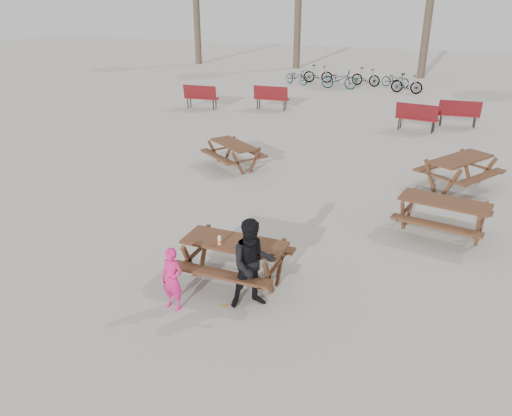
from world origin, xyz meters
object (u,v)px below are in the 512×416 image
at_px(food_tray, 251,249).
at_px(soda_bottle, 219,241).
at_px(adult, 253,264).
at_px(main_picnic_table, 235,251).
at_px(picnic_table_east, 442,218).
at_px(picnic_table_north, 234,155).
at_px(picnic_table_far, 459,173).
at_px(child, 172,279).

height_order(food_tray, soda_bottle, soda_bottle).
relative_size(soda_bottle, adult, 0.11).
distance_m(main_picnic_table, soda_bottle, 0.38).
bearing_deg(picnic_table_east, soda_bottle, -125.27).
bearing_deg(adult, picnic_table_north, 82.28).
bearing_deg(picnic_table_east, picnic_table_north, 167.70).
distance_m(picnic_table_east, picnic_table_far, 3.08).
xyz_separation_m(soda_bottle, child, (-0.39, -0.95, -0.31)).
xyz_separation_m(picnic_table_north, picnic_table_far, (6.12, 0.70, 0.05)).
height_order(soda_bottle, adult, adult).
bearing_deg(main_picnic_table, picnic_table_north, 114.45).
xyz_separation_m(main_picnic_table, child, (-0.58, -1.15, -0.05)).
distance_m(main_picnic_table, food_tray, 0.47).
bearing_deg(picnic_table_north, picnic_table_east, 12.69).
xyz_separation_m(soda_bottle, adult, (0.78, -0.39, -0.08)).
bearing_deg(main_picnic_table, adult, -45.11).
xyz_separation_m(food_tray, picnic_table_far, (3.16, 6.56, -0.39)).
relative_size(main_picnic_table, picnic_table_east, 1.01).
height_order(adult, picnic_table_north, adult).
xyz_separation_m(main_picnic_table, picnic_table_far, (3.54, 6.36, -0.18)).
xyz_separation_m(adult, picnic_table_east, (2.71, 3.88, -0.38)).
bearing_deg(food_tray, picnic_table_far, 64.26).
bearing_deg(food_tray, child, -135.06).
relative_size(soda_bottle, picnic_table_east, 0.09).
height_order(child, picnic_table_east, child).
bearing_deg(child, picnic_table_east, 54.41).
height_order(main_picnic_table, child, child).
relative_size(child, picnic_table_far, 0.57).
xyz_separation_m(main_picnic_table, picnic_table_north, (-2.58, 5.67, -0.23)).
bearing_deg(picnic_table_east, adult, -115.28).
relative_size(soda_bottle, child, 0.16).
height_order(main_picnic_table, soda_bottle, soda_bottle).
bearing_deg(child, food_tray, 50.45).
xyz_separation_m(main_picnic_table, food_tray, (0.38, -0.19, 0.21)).
xyz_separation_m(main_picnic_table, soda_bottle, (-0.19, -0.20, 0.26)).
bearing_deg(soda_bottle, picnic_table_north, 112.14).
bearing_deg(main_picnic_table, soda_bottle, -133.18).
relative_size(food_tray, child, 0.17).
bearing_deg(picnic_table_north, main_picnic_table, -30.89).
relative_size(adult, picnic_table_east, 0.86).
distance_m(main_picnic_table, adult, 0.85).
height_order(soda_bottle, picnic_table_north, soda_bottle).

